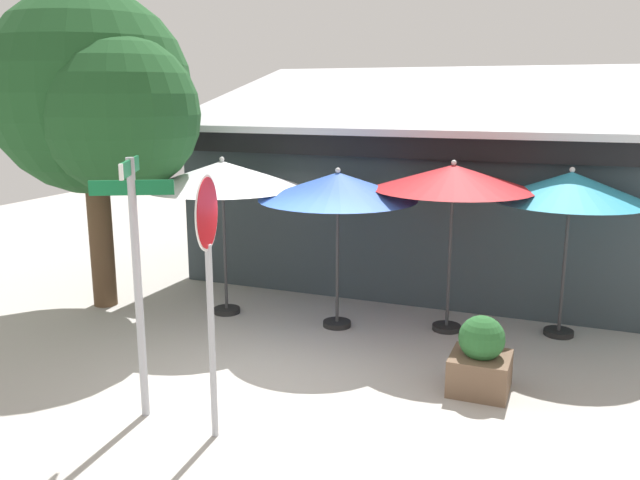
{
  "coord_description": "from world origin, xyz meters",
  "views": [
    {
      "loc": [
        3.5,
        -6.99,
        3.59
      ],
      "look_at": [
        0.22,
        1.2,
        1.6
      ],
      "focal_mm": 36.67,
      "sensor_mm": 36.0,
      "label": 1
    }
  ],
  "objects_px": {
    "sidewalk_planter": "(481,358)",
    "patio_umbrella_teal_far_right": "(571,188)",
    "shade_tree": "(99,100)",
    "street_sign_post": "(136,262)",
    "patio_umbrella_ivory_left": "(222,175)",
    "patio_umbrella_crimson_right": "(453,178)",
    "patio_umbrella_royal_blue_center": "(338,187)",
    "stop_sign": "(209,259)"
  },
  "relations": [
    {
      "from": "sidewalk_planter",
      "to": "patio_umbrella_teal_far_right",
      "type": "bearing_deg",
      "value": 70.67
    },
    {
      "from": "shade_tree",
      "to": "street_sign_post",
      "type": "bearing_deg",
      "value": -46.09
    },
    {
      "from": "patio_umbrella_teal_far_right",
      "to": "shade_tree",
      "type": "relative_size",
      "value": 0.49
    },
    {
      "from": "patio_umbrella_teal_far_right",
      "to": "patio_umbrella_ivory_left",
      "type": "bearing_deg",
      "value": -169.55
    },
    {
      "from": "patio_umbrella_crimson_right",
      "to": "sidewalk_planter",
      "type": "xyz_separation_m",
      "value": [
        0.79,
        -1.97,
        -1.93
      ]
    },
    {
      "from": "street_sign_post",
      "to": "patio_umbrella_teal_far_right",
      "type": "height_order",
      "value": "street_sign_post"
    },
    {
      "from": "patio_umbrella_royal_blue_center",
      "to": "sidewalk_planter",
      "type": "bearing_deg",
      "value": -31.78
    },
    {
      "from": "street_sign_post",
      "to": "patio_umbrella_royal_blue_center",
      "type": "relative_size",
      "value": 1.17
    },
    {
      "from": "sidewalk_planter",
      "to": "patio_umbrella_royal_blue_center",
      "type": "bearing_deg",
      "value": 148.22
    },
    {
      "from": "street_sign_post",
      "to": "patio_umbrella_crimson_right",
      "type": "height_order",
      "value": "street_sign_post"
    },
    {
      "from": "patio_umbrella_ivory_left",
      "to": "shade_tree",
      "type": "bearing_deg",
      "value": -164.94
    },
    {
      "from": "stop_sign",
      "to": "patio_umbrella_crimson_right",
      "type": "relative_size",
      "value": 1.07
    },
    {
      "from": "patio_umbrella_crimson_right",
      "to": "shade_tree",
      "type": "xyz_separation_m",
      "value": [
        -5.49,
        -1.06,
        1.12
      ]
    },
    {
      "from": "patio_umbrella_royal_blue_center",
      "to": "patio_umbrella_teal_far_right",
      "type": "bearing_deg",
      "value": 15.11
    },
    {
      "from": "patio_umbrella_royal_blue_center",
      "to": "patio_umbrella_teal_far_right",
      "type": "relative_size",
      "value": 0.98
    },
    {
      "from": "stop_sign",
      "to": "patio_umbrella_teal_far_right",
      "type": "relative_size",
      "value": 1.1
    },
    {
      "from": "stop_sign",
      "to": "patio_umbrella_ivory_left",
      "type": "relative_size",
      "value": 1.08
    },
    {
      "from": "patio_umbrella_crimson_right",
      "to": "street_sign_post",
      "type": "bearing_deg",
      "value": -123.51
    },
    {
      "from": "patio_umbrella_ivory_left",
      "to": "patio_umbrella_royal_blue_center",
      "type": "bearing_deg",
      "value": 2.32
    },
    {
      "from": "patio_umbrella_ivory_left",
      "to": "patio_umbrella_teal_far_right",
      "type": "bearing_deg",
      "value": 10.45
    },
    {
      "from": "sidewalk_planter",
      "to": "street_sign_post",
      "type": "bearing_deg",
      "value": -149.38
    },
    {
      "from": "patio_umbrella_royal_blue_center",
      "to": "shade_tree",
      "type": "bearing_deg",
      "value": -171.24
    },
    {
      "from": "patio_umbrella_royal_blue_center",
      "to": "sidewalk_planter",
      "type": "relative_size",
      "value": 2.58
    },
    {
      "from": "patio_umbrella_royal_blue_center",
      "to": "patio_umbrella_ivory_left",
      "type": "bearing_deg",
      "value": -177.68
    },
    {
      "from": "shade_tree",
      "to": "patio_umbrella_teal_far_right",
      "type": "bearing_deg",
      "value": 11.71
    },
    {
      "from": "stop_sign",
      "to": "sidewalk_planter",
      "type": "height_order",
      "value": "stop_sign"
    },
    {
      "from": "street_sign_post",
      "to": "stop_sign",
      "type": "height_order",
      "value": "street_sign_post"
    },
    {
      "from": "stop_sign",
      "to": "shade_tree",
      "type": "distance_m",
      "value": 5.12
    },
    {
      "from": "patio_umbrella_teal_far_right",
      "to": "sidewalk_planter",
      "type": "bearing_deg",
      "value": -109.33
    },
    {
      "from": "patio_umbrella_ivory_left",
      "to": "patio_umbrella_royal_blue_center",
      "type": "distance_m",
      "value": 1.94
    },
    {
      "from": "street_sign_post",
      "to": "sidewalk_planter",
      "type": "distance_m",
      "value": 4.23
    },
    {
      "from": "shade_tree",
      "to": "sidewalk_planter",
      "type": "bearing_deg",
      "value": -8.24
    },
    {
      "from": "stop_sign",
      "to": "patio_umbrella_teal_far_right",
      "type": "xyz_separation_m",
      "value": [
        3.3,
        4.53,
        0.29
      ]
    },
    {
      "from": "patio_umbrella_ivory_left",
      "to": "sidewalk_planter",
      "type": "bearing_deg",
      "value": -18.08
    },
    {
      "from": "street_sign_post",
      "to": "patio_umbrella_ivory_left",
      "type": "relative_size",
      "value": 1.13
    },
    {
      "from": "street_sign_post",
      "to": "patio_umbrella_teal_far_right",
      "type": "distance_m",
      "value": 6.16
    },
    {
      "from": "stop_sign",
      "to": "shade_tree",
      "type": "xyz_separation_m",
      "value": [
        -3.81,
        3.05,
        1.53
      ]
    },
    {
      "from": "patio_umbrella_crimson_right",
      "to": "shade_tree",
      "type": "relative_size",
      "value": 0.5
    },
    {
      "from": "patio_umbrella_teal_far_right",
      "to": "sidewalk_planter",
      "type": "relative_size",
      "value": 2.64
    },
    {
      "from": "patio_umbrella_ivory_left",
      "to": "patio_umbrella_teal_far_right",
      "type": "relative_size",
      "value": 1.02
    },
    {
      "from": "patio_umbrella_ivory_left",
      "to": "patio_umbrella_royal_blue_center",
      "type": "height_order",
      "value": "patio_umbrella_ivory_left"
    },
    {
      "from": "patio_umbrella_ivory_left",
      "to": "street_sign_post",
      "type": "bearing_deg",
      "value": -75.09
    }
  ]
}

